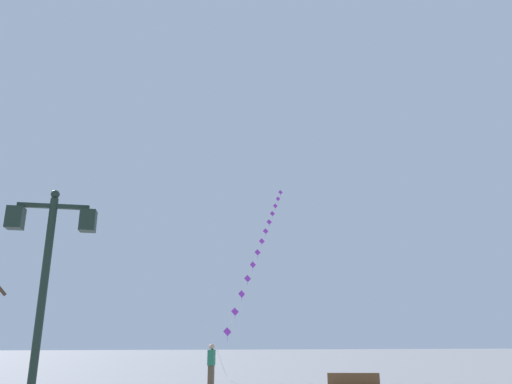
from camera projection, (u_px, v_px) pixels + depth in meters
twin_lantern_lamp_post at (46, 264)px, 8.66m from camera, size 1.54×0.28×4.54m
kite_train at (259, 248)px, 33.28m from camera, size 8.19×19.42×15.04m
kite_flyer at (211, 365)px, 19.59m from camera, size 0.36×0.62×1.71m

